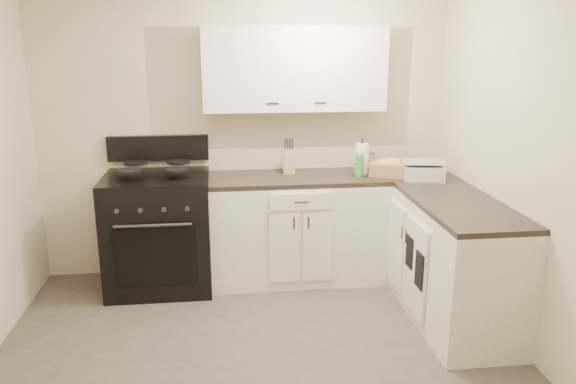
{
  "coord_description": "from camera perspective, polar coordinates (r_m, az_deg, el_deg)",
  "views": [
    {
      "loc": [
        -0.21,
        -3.17,
        2.08
      ],
      "look_at": [
        0.28,
        0.85,
        0.98
      ],
      "focal_mm": 35.0,
      "sensor_mm": 36.0,
      "label": 1
    }
  ],
  "objects": [
    {
      "name": "floor",
      "position": [
        3.79,
        -2.73,
        -18.01
      ],
      "size": [
        3.6,
        3.6,
        0.0
      ],
      "primitive_type": "plane",
      "color": "#473F38",
      "rests_on": "ground"
    },
    {
      "name": "wall_back",
      "position": [
        5.04,
        -4.42,
        5.7
      ],
      "size": [
        3.6,
        0.0,
        3.6
      ],
      "primitive_type": "plane",
      "rotation": [
        1.57,
        0.0,
        0.0
      ],
      "color": "beige",
      "rests_on": "ground"
    },
    {
      "name": "wall_right",
      "position": [
        3.84,
        24.87,
        1.33
      ],
      "size": [
        0.0,
        3.6,
        3.6
      ],
      "primitive_type": "plane",
      "rotation": [
        1.57,
        0.0,
        -1.57
      ],
      "color": "beige",
      "rests_on": "ground"
    },
    {
      "name": "wall_front",
      "position": [
        1.61,
        1.57,
        -15.64
      ],
      "size": [
        3.6,
        0.0,
        3.6
      ],
      "primitive_type": "plane",
      "rotation": [
        -1.57,
        0.0,
        0.0
      ],
      "color": "beige",
      "rests_on": "ground"
    },
    {
      "name": "base_cabinets_back",
      "position": [
        4.99,
        0.82,
        -3.86
      ],
      "size": [
        1.55,
        0.6,
        0.9
      ],
      "primitive_type": "cube",
      "color": "white",
      "rests_on": "floor"
    },
    {
      "name": "base_cabinets_right",
      "position": [
        4.66,
        15.21,
        -5.81
      ],
      "size": [
        0.6,
        1.9,
        0.9
      ],
      "primitive_type": "cube",
      "color": "white",
      "rests_on": "floor"
    },
    {
      "name": "countertop_back",
      "position": [
        4.85,
        0.84,
        1.39
      ],
      "size": [
        1.55,
        0.6,
        0.04
      ],
      "primitive_type": "cube",
      "color": "black",
      "rests_on": "base_cabinets_back"
    },
    {
      "name": "countertop_right",
      "position": [
        4.52,
        15.61,
        -0.23
      ],
      "size": [
        0.6,
        1.9,
        0.04
      ],
      "primitive_type": "cube",
      "color": "black",
      "rests_on": "base_cabinets_right"
    },
    {
      "name": "upper_cabinets",
      "position": [
        4.87,
        0.64,
        12.39
      ],
      "size": [
        1.55,
        0.3,
        0.7
      ],
      "primitive_type": "cube",
      "color": "white",
      "rests_on": "wall_back"
    },
    {
      "name": "stove",
      "position": [
        4.95,
        -12.91,
        -4.28
      ],
      "size": [
        0.87,
        0.74,
        1.05
      ],
      "primitive_type": "cube",
      "color": "black",
      "rests_on": "floor"
    },
    {
      "name": "knife_block",
      "position": [
        4.92,
        0.09,
        3.13
      ],
      "size": [
        0.1,
        0.09,
        0.22
      ],
      "primitive_type": "cube",
      "rotation": [
        0.0,
        0.0,
        -0.04
      ],
      "color": "tan",
      "rests_on": "countertop_back"
    },
    {
      "name": "paper_towel",
      "position": [
        4.91,
        7.5,
        3.31
      ],
      "size": [
        0.12,
        0.12,
        0.27
      ],
      "primitive_type": "cylinder",
      "rotation": [
        0.0,
        0.0,
        -0.02
      ],
      "color": "white",
      "rests_on": "countertop_back"
    },
    {
      "name": "soap_bottle",
      "position": [
        4.85,
        7.28,
        2.7
      ],
      "size": [
        0.07,
        0.07,
        0.2
      ],
      "primitive_type": "cylinder",
      "rotation": [
        0.0,
        0.0,
        0.07
      ],
      "color": "green",
      "rests_on": "countertop_back"
    },
    {
      "name": "picture_frame",
      "position": [
        5.2,
        8.1,
        3.19
      ],
      "size": [
        0.12,
        0.07,
        0.14
      ],
      "primitive_type": "cube",
      "rotation": [
        -0.14,
        0.0,
        -0.36
      ],
      "color": "black",
      "rests_on": "countertop_back"
    },
    {
      "name": "wicker_basket",
      "position": [
        4.93,
        10.36,
        2.28
      ],
      "size": [
        0.4,
        0.34,
        0.11
      ],
      "primitive_type": "cube",
      "rotation": [
        0.0,
        0.0,
        -0.41
      ],
      "color": "#B07F53",
      "rests_on": "countertop_right"
    },
    {
      "name": "countertop_grill",
      "position": [
        4.88,
        13.53,
        2.0
      ],
      "size": [
        0.37,
        0.35,
        0.12
      ],
      "primitive_type": "cube",
      "rotation": [
        0.0,
        0.0,
        -0.17
      ],
      "color": "silver",
      "rests_on": "countertop_right"
    },
    {
      "name": "oven_mitt_near",
      "position": [
        4.17,
        13.26,
        -7.75
      ],
      "size": [
        0.02,
        0.15,
        0.26
      ],
      "primitive_type": "cube",
      "color": "black",
      "rests_on": "base_cabinets_right"
    },
    {
      "name": "oven_mitt_far",
      "position": [
        4.35,
        12.29,
        -5.96
      ],
      "size": [
        0.02,
        0.14,
        0.24
      ],
      "primitive_type": "cube",
      "color": "black",
      "rests_on": "base_cabinets_right"
    }
  ]
}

